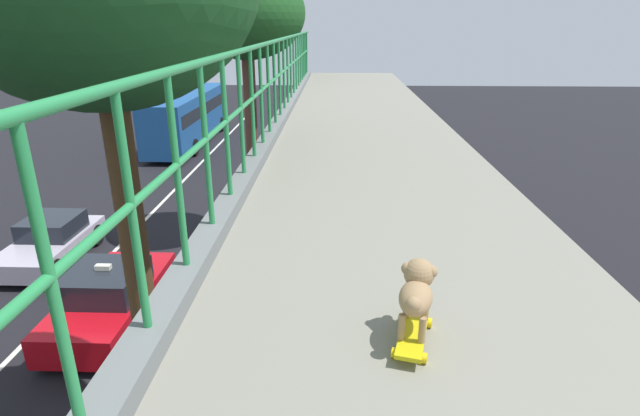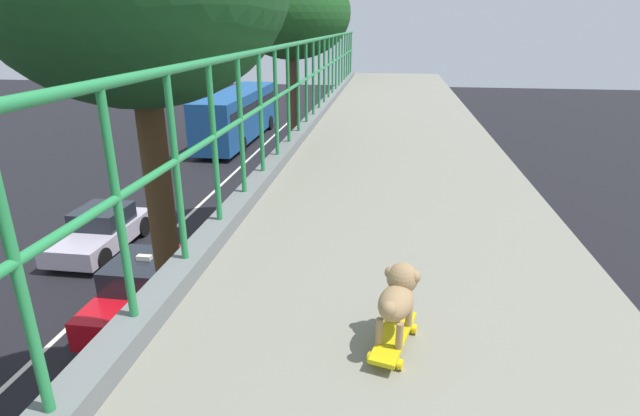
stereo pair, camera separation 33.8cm
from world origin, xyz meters
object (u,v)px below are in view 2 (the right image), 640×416
car_red_taxi_fifth (151,288)px  car_silver_sixth (101,231)px  city_bus (238,113)px  small_dog (398,294)px  toy_skateboard (394,337)px

car_red_taxi_fifth → car_silver_sixth: bearing=135.0°
car_red_taxi_fifth → city_bus: (-3.63, 19.65, 1.07)m
small_dog → toy_skateboard: bearing=-103.4°
car_silver_sixth → toy_skateboard: toy_skateboard is taller
car_silver_sixth → small_dog: size_ratio=9.60×
city_bus → toy_skateboard: 29.74m
city_bus → toy_skateboard: toy_skateboard is taller
city_bus → small_dog: size_ratio=26.72×
car_silver_sixth → city_bus: city_bus is taller
car_red_taxi_fifth → toy_skateboard: bearing=-54.2°
city_bus → small_dog: (9.59, -27.85, 4.02)m
car_red_taxi_fifth → city_bus: size_ratio=0.39×
car_red_taxi_fifth → city_bus: bearing=100.5°
car_red_taxi_fifth → toy_skateboard: 11.27m
city_bus → toy_skateboard: size_ratio=21.51×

